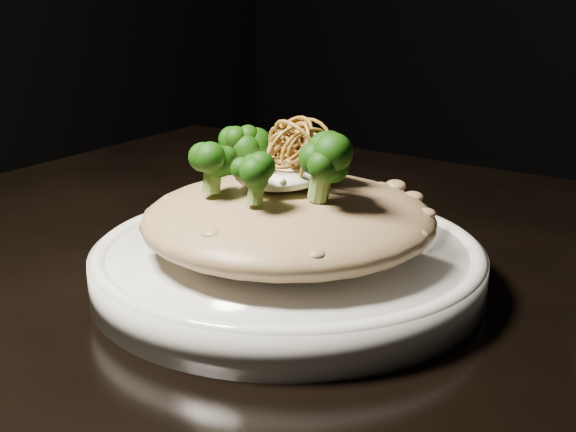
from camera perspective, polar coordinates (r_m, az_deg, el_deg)
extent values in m
cube|color=black|center=(0.58, 9.24, -8.10)|extent=(1.10, 0.80, 0.04)
cylinder|color=black|center=(1.24, -5.56, -12.70)|extent=(0.05, 0.05, 0.71)
cylinder|color=white|center=(0.59, 0.00, -3.69)|extent=(0.29, 0.29, 0.03)
ellipsoid|color=brown|center=(0.58, 0.02, -0.23)|extent=(0.21, 0.21, 0.05)
ellipsoid|color=white|center=(0.57, -0.63, 2.93)|extent=(0.06, 0.06, 0.02)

